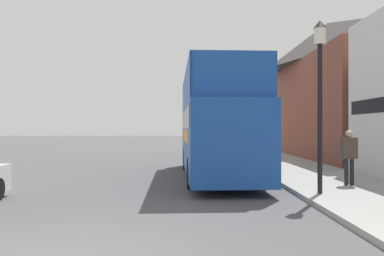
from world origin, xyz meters
The scene contains 9 objects.
ground_plane centered at (0.00, 21.00, 0.00)m, with size 144.00×144.00×0.00m, color #4C4C4F.
sidewalk centered at (7.07, 18.00, 0.07)m, with size 3.85×108.00×0.14m.
brick_terrace_rear centered at (12.00, 21.27, 4.74)m, with size 6.00×19.59×9.48m.
tour_bus centered at (3.16, 9.67, 1.82)m, with size 2.82×9.61×4.14m.
parked_car_ahead_of_bus centered at (3.99, 16.60, 0.66)m, with size 1.99×3.98×1.43m.
pedestrian_third centered at (7.18, 6.55, 1.19)m, with size 0.46×0.25×1.75m.
lamp_post_nearest centered at (5.69, 5.02, 3.45)m, with size 0.35×0.35×4.81m.
lamp_post_second centered at (5.52, 13.23, 3.31)m, with size 0.35×0.35×4.58m.
lamp_post_third centered at (5.58, 21.45, 3.21)m, with size 0.35×0.35×4.42m.
Camera 1 is at (2.02, -5.31, 1.95)m, focal length 35.00 mm.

